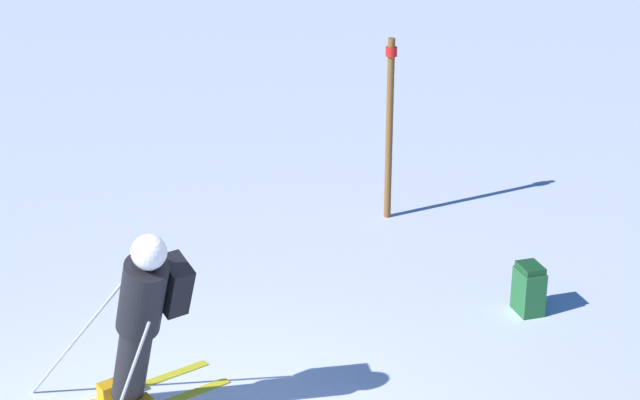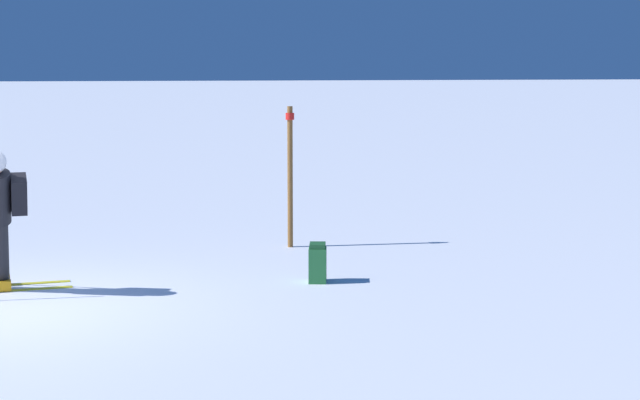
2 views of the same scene
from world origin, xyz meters
The scene contains 3 objects.
skier centered at (-0.73, 0.07, 0.99)m, with size 1.37×1.78×1.80m.
spare_backpack centered at (-0.76, 3.93, 0.24)m, with size 0.34×0.28×0.50m.
trail_marker centered at (-3.39, 4.00, 1.16)m, with size 0.13×0.13×2.12m.
Camera 1 is at (6.24, -2.23, 4.89)m, focal length 60.00 mm.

